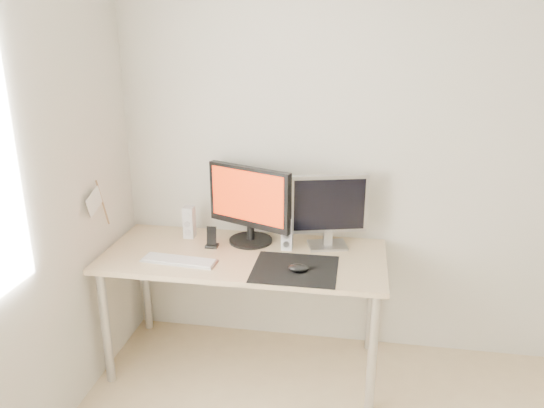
{
  "coord_description": "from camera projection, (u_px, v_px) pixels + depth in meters",
  "views": [
    {
      "loc": [
        -0.31,
        -1.32,
        1.96
      ],
      "look_at": [
        -0.78,
        1.47,
        1.01
      ],
      "focal_mm": 35.0,
      "sensor_mm": 36.0,
      "label": 1
    }
  ],
  "objects": [
    {
      "name": "desk",
      "position": [
        244.0,
        266.0,
        3.04
      ],
      "size": [
        1.6,
        0.7,
        0.73
      ],
      "color": "#D1B587",
      "rests_on": "ground"
    },
    {
      "name": "mousepad",
      "position": [
        295.0,
        269.0,
        2.83
      ],
      "size": [
        0.45,
        0.4,
        0.0
      ],
      "primitive_type": "cube",
      "color": "black",
      "rests_on": "desk"
    },
    {
      "name": "mouse",
      "position": [
        298.0,
        268.0,
        2.79
      ],
      "size": [
        0.11,
        0.06,
        0.04
      ],
      "primitive_type": "ellipsoid",
      "color": "black",
      "rests_on": "mousepad"
    },
    {
      "name": "speaker_right",
      "position": [
        287.0,
        233.0,
        3.06
      ],
      "size": [
        0.06,
        0.08,
        0.2
      ],
      "color": "white",
      "rests_on": "desk"
    },
    {
      "name": "wall_back",
      "position": [
        414.0,
        156.0,
        3.05
      ],
      "size": [
        3.5,
        0.0,
        3.5
      ],
      "primitive_type": "plane",
      "rotation": [
        1.57,
        0.0,
        0.0
      ],
      "color": "silver",
      "rests_on": "ground"
    },
    {
      "name": "second_monitor",
      "position": [
        329.0,
        208.0,
        3.04
      ],
      "size": [
        0.45,
        0.21,
        0.43
      ],
      "color": "#AEAEB0",
      "rests_on": "desk"
    },
    {
      "name": "keyboard",
      "position": [
        179.0,
        260.0,
        2.91
      ],
      "size": [
        0.43,
        0.16,
        0.02
      ],
      "color": "#B0AFB2",
      "rests_on": "desk"
    },
    {
      "name": "main_monitor",
      "position": [
        249.0,
        202.0,
        3.1
      ],
      "size": [
        0.52,
        0.34,
        0.47
      ],
      "color": "black",
      "rests_on": "desk"
    },
    {
      "name": "pennant",
      "position": [
        97.0,
        201.0,
        2.91
      ],
      "size": [
        0.01,
        0.23,
        0.29
      ],
      "color": "#A57F54",
      "rests_on": "wall_left"
    },
    {
      "name": "speaker_left",
      "position": [
        189.0,
        222.0,
        3.23
      ],
      "size": [
        0.06,
        0.08,
        0.2
      ],
      "color": "silver",
      "rests_on": "desk"
    },
    {
      "name": "phone_dock",
      "position": [
        212.0,
        241.0,
        3.1
      ],
      "size": [
        0.07,
        0.06,
        0.13
      ],
      "color": "black",
      "rests_on": "desk"
    }
  ]
}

